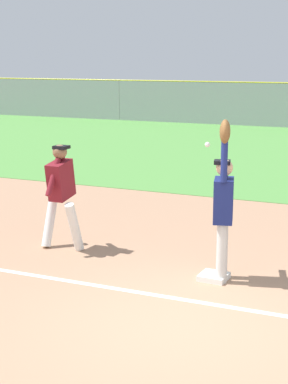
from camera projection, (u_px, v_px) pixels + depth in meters
The scene contains 6 objects.
ground_plane at pixel (189, 323), 7.27m from camera, with size 69.79×69.79×0.00m, color tan.
first_base at pixel (214, 277), 8.69m from camera, with size 0.38×0.38×0.08m, color white.
fielder at pixel (223, 203), 8.43m from camera, with size 0.36×0.89×2.28m.
runner at pixel (61, 189), 9.87m from camera, with size 0.71×0.84×1.72m.
baseball at pixel (207, 145), 8.61m from camera, with size 0.07×0.07×0.07m, color white.
parked_car_black at pixel (240, 105), 31.79m from camera, with size 4.59×2.50×1.25m.
Camera 1 is at (2.24, -6.41, 3.07)m, focal length 57.70 mm.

